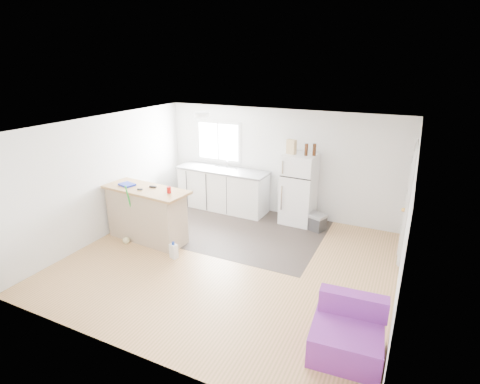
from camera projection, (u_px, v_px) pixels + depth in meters
The scene contains 19 objects.
room at pixel (229, 198), 6.27m from camera, with size 5.51×5.01×2.41m.
vinyl_zone at pixel (226, 227), 8.03m from camera, with size 4.05×2.50×0.00m, color #342B27.
window at pixel (219, 141), 8.90m from camera, with size 1.18×0.06×0.98m.
interior_door at pixel (408, 203), 6.54m from camera, with size 0.11×0.92×2.10m.
ceiling_fixture at pixel (202, 115), 7.39m from camera, with size 0.30×0.30×0.07m, color white.
kitchen_cabinets at pixel (223, 189), 8.86m from camera, with size 2.23×0.76×1.27m.
peninsula at pixel (147, 214), 7.31m from camera, with size 1.80×0.82×1.07m.
refrigerator at pixel (299, 189), 8.03m from camera, with size 0.70×0.67×1.53m.
cooler at pixel (314, 221), 7.87m from camera, with size 0.53×0.45×0.35m.
purple_seat at pixel (347, 335), 4.52m from camera, with size 0.89×0.84×0.68m.
cleaner_jug at pixel (174, 251), 6.73m from camera, with size 0.17×0.14×0.32m.
mop at pixel (128, 232), 7.25m from camera, with size 0.24×0.34×1.23m.
red_cup at pixel (169, 190), 6.86m from camera, with size 0.08×0.08×0.12m, color red.
blue_tray at pixel (127, 185), 7.29m from camera, with size 0.30×0.22×0.04m, color #1223AC.
tool_a at pixel (153, 187), 7.17m from camera, with size 0.14×0.05×0.03m, color black.
tool_b at pixel (140, 189), 7.04m from camera, with size 0.10×0.04×0.03m, color black.
cardboard_box at pixel (291, 147), 7.76m from camera, with size 0.20×0.10×0.30m, color tan.
bottle_left at pixel (306, 150), 7.62m from camera, with size 0.07×0.07×0.25m, color #3C1C0A.
bottle_right at pixel (314, 150), 7.63m from camera, with size 0.07×0.07×0.25m, color #3C1C0A.
Camera 1 is at (2.70, -5.22, 3.39)m, focal length 28.00 mm.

